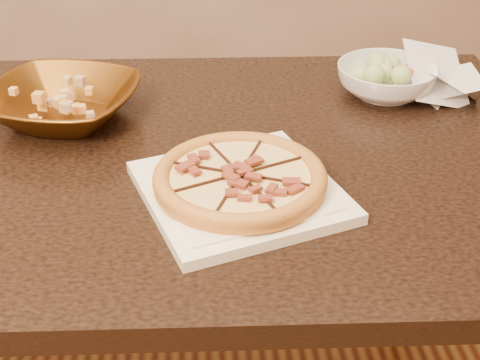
{
  "coord_description": "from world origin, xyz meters",
  "views": [
    {
      "loc": [
        0.22,
        -0.95,
        1.31
      ],
      "look_at": [
        0.28,
        -0.1,
        0.78
      ],
      "focal_mm": 50.0,
      "sensor_mm": 36.0,
      "label": 1
    }
  ],
  "objects": [
    {
      "name": "bronze_bowl",
      "position": [
        -0.02,
        0.19,
        0.78
      ],
      "size": [
        0.34,
        0.34,
        0.07
      ],
      "primitive_type": "imported",
      "rotation": [
        0.0,
        0.0,
        -0.29
      ],
      "color": "brown",
      "rests_on": "dining_table"
    },
    {
      "name": "salad_bowl",
      "position": [
        0.6,
        0.25,
        0.78
      ],
      "size": [
        0.23,
        0.23,
        0.06
      ],
      "primitive_type": "imported",
      "rotation": [
        0.0,
        0.0,
        0.17
      ],
      "color": "white",
      "rests_on": "dining_table"
    },
    {
      "name": "dining_table",
      "position": [
        0.18,
        0.05,
        0.64
      ],
      "size": [
        1.35,
        0.9,
        0.75
      ],
      "color": "black",
      "rests_on": "floor"
    },
    {
      "name": "mixed_dish",
      "position": [
        -0.03,
        0.18,
        0.83
      ],
      "size": [
        0.13,
        0.12,
        0.03
      ],
      "color": "tan",
      "rests_on": "bronze_bowl"
    },
    {
      "name": "plate",
      "position": [
        0.28,
        -0.1,
        0.76
      ],
      "size": [
        0.35,
        0.35,
        0.02
      ],
      "color": "white",
      "rests_on": "dining_table"
    },
    {
      "name": "salad",
      "position": [
        0.59,
        0.25,
        0.83
      ],
      "size": [
        0.1,
        0.1,
        0.04
      ],
      "color": "#D5EB8A",
      "rests_on": "salad_bowl"
    },
    {
      "name": "cling_film",
      "position": [
        0.71,
        0.24,
        0.78
      ],
      "size": [
        0.16,
        0.14,
        0.05
      ],
      "primitive_type": null,
      "rotation": [
        0.0,
        0.0,
        -0.15
      ],
      "color": "white",
      "rests_on": "dining_table"
    },
    {
      "name": "pizza",
      "position": [
        0.28,
        -0.1,
        0.78
      ],
      "size": [
        0.26,
        0.26,
        0.03
      ],
      "color": "#AA6F34",
      "rests_on": "plate"
    }
  ]
}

